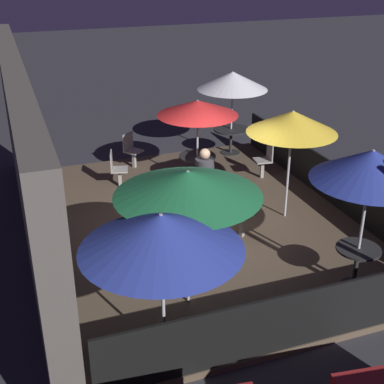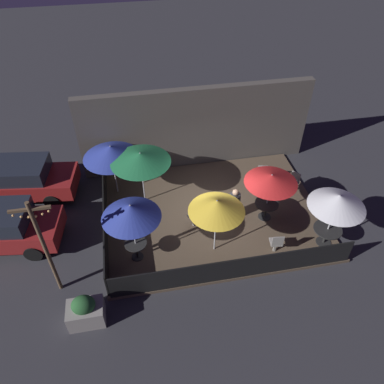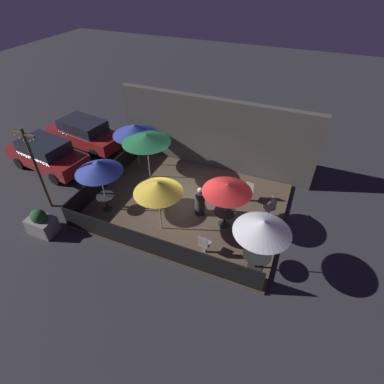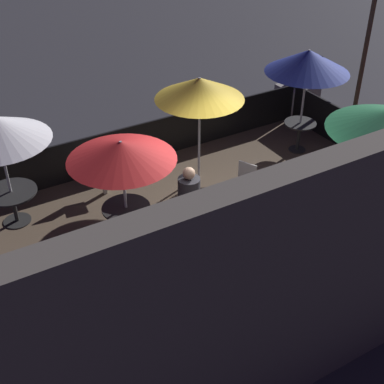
% 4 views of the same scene
% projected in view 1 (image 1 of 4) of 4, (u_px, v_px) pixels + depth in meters
% --- Properties ---
extents(ground_plane, '(60.00, 60.00, 0.00)m').
position_uv_depth(ground_plane, '(201.00, 226.00, 11.46)').
color(ground_plane, '#2D2D33').
extents(patio_deck, '(8.29, 6.34, 0.12)m').
position_uv_depth(patio_deck, '(201.00, 224.00, 11.43)').
color(patio_deck, brown).
rests_on(patio_deck, ground_plane).
extents(building_wall, '(9.89, 0.36, 3.72)m').
position_uv_depth(building_wall, '(26.00, 167.00, 9.62)').
color(building_wall, '#4C4742').
rests_on(building_wall, ground_plane).
extents(fence_front, '(8.09, 0.05, 0.95)m').
position_uv_depth(fence_front, '(330.00, 181.00, 12.17)').
color(fence_front, black).
rests_on(fence_front, patio_deck).
extents(fence_side_left, '(0.05, 6.14, 0.95)m').
position_uv_depth(fence_side_left, '(302.00, 318.00, 7.71)').
color(fence_side_left, black).
rests_on(fence_side_left, patio_deck).
extents(patio_umbrella_0, '(1.90, 1.90, 2.30)m').
position_uv_depth(patio_umbrella_0, '(233.00, 81.00, 14.29)').
color(patio_umbrella_0, '#B2B2B7').
rests_on(patio_umbrella_0, patio_deck).
extents(patio_umbrella_1, '(1.90, 1.90, 2.49)m').
position_uv_depth(patio_umbrella_1, '(371.00, 166.00, 8.35)').
color(patio_umbrella_1, '#B2B2B7').
rests_on(patio_umbrella_1, patio_deck).
extents(patio_umbrella_2, '(1.92, 1.92, 2.10)m').
position_uv_depth(patio_umbrella_2, '(198.00, 108.00, 12.41)').
color(patio_umbrella_2, '#B2B2B7').
rests_on(patio_umbrella_2, patio_deck).
extents(patio_umbrella_3, '(2.20, 2.20, 2.28)m').
position_uv_depth(patio_umbrella_3, '(161.00, 232.00, 6.87)').
color(patio_umbrella_3, '#B2B2B7').
rests_on(patio_umbrella_3, patio_deck).
extents(patio_umbrella_4, '(2.27, 2.27, 2.34)m').
position_uv_depth(patio_umbrella_4, '(188.00, 183.00, 7.96)').
color(patio_umbrella_4, '#B2B2B7').
rests_on(patio_umbrella_4, patio_deck).
extents(patio_umbrella_5, '(1.85, 1.85, 2.36)m').
position_uv_depth(patio_umbrella_5, '(292.00, 122.00, 10.75)').
color(patio_umbrella_5, '#B2B2B7').
rests_on(patio_umbrella_5, patio_deck).
extents(dining_table_0, '(0.99, 0.99, 0.72)m').
position_uv_depth(dining_table_0, '(231.00, 133.00, 14.91)').
color(dining_table_0, black).
rests_on(dining_table_0, patio_deck).
extents(dining_table_1, '(0.76, 0.76, 0.74)m').
position_uv_depth(dining_table_1, '(357.00, 256.00, 9.05)').
color(dining_table_1, black).
rests_on(dining_table_1, patio_deck).
extents(dining_table_2, '(0.89, 0.89, 0.74)m').
position_uv_depth(dining_table_2, '(197.00, 161.00, 12.98)').
color(dining_table_2, black).
rests_on(dining_table_2, patio_deck).
extents(patio_chair_0, '(0.45, 0.45, 0.93)m').
position_uv_depth(patio_chair_0, '(265.00, 159.00, 13.35)').
color(patio_chair_0, gray).
rests_on(patio_chair_0, patio_deck).
extents(patio_chair_1, '(0.56, 0.56, 0.91)m').
position_uv_depth(patio_chair_1, '(132.00, 149.00, 14.00)').
color(patio_chair_1, gray).
rests_on(patio_chair_1, patio_deck).
extents(patio_chair_2, '(0.49, 0.49, 0.90)m').
position_uv_depth(patio_chair_2, '(117.00, 168.00, 12.85)').
color(patio_chair_2, gray).
rests_on(patio_chair_2, patio_deck).
extents(patio_chair_3, '(0.54, 0.54, 0.96)m').
position_uv_depth(patio_chair_3, '(240.00, 212.00, 10.66)').
color(patio_chair_3, gray).
rests_on(patio_chair_3, patio_deck).
extents(patron_0, '(0.59, 0.59, 1.35)m').
position_uv_depth(patron_0, '(205.00, 181.00, 11.88)').
color(patron_0, '#333338').
rests_on(patron_0, patio_deck).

